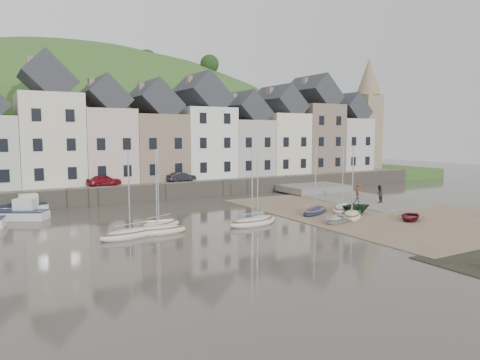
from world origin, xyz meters
TOP-DOWN VIEW (x-y plane):
  - ground at (0.00, 0.00)m, footprint 160.00×160.00m
  - quay_land at (0.00, 32.00)m, footprint 90.00×30.00m
  - quay_street at (0.00, 20.50)m, footprint 70.00×7.00m
  - seawall at (0.00, 17.00)m, footprint 70.00×1.20m
  - beach at (11.00, 0.00)m, footprint 18.00×26.00m
  - slipway at (15.00, 8.00)m, footprint 8.00×18.00m
  - hillside at (-5.00, 60.00)m, footprint 134.40×84.00m
  - townhouse_terrace at (1.76, 24.00)m, footprint 61.05×8.00m
  - church_spire at (34.55, 24.00)m, footprint 4.00×4.00m
  - sailboat_0 at (-8.86, 3.06)m, footprint 4.36×3.04m
  - sailboat_1 at (-11.61, 1.25)m, footprint 4.74×2.39m
  - sailboat_2 at (-9.58, 1.42)m, footprint 4.45×1.93m
  - sailboat_3 at (-2.10, 0.44)m, footprint 4.23×1.74m
  - sailboat_4 at (-1.41, 0.73)m, footprint 4.56×2.86m
  - sailboat_5 at (5.49, 1.93)m, footprint 4.66×3.65m
  - sailboat_6 at (8.78, 1.97)m, footprint 4.86×4.44m
  - sailboat_7 at (6.92, -1.24)m, footprint 3.96×3.82m
  - motorboat_0 at (-17.86, 12.48)m, footprint 4.99×3.86m
  - motorboat_2 at (-17.44, 15.86)m, footprint 4.67×2.11m
  - rowboat_white at (4.26, -2.17)m, footprint 3.89×3.31m
  - rowboat_green at (8.61, 0.02)m, footprint 3.26×2.97m
  - rowboat_red at (10.21, -4.59)m, footprint 3.68×3.41m
  - person_red at (15.04, 6.32)m, footprint 0.70×0.69m
  - person_dark at (14.99, 3.17)m, footprint 1.05×0.92m
  - car_left at (-9.14, 19.50)m, footprint 3.87×2.20m
  - car_right at (-0.19, 19.50)m, footprint 3.53×1.57m

SIDE VIEW (x-z plane):
  - hillside at x=-5.00m, z-range -59.99..24.01m
  - ground at x=0.00m, z-range 0.00..0.00m
  - beach at x=11.00m, z-range 0.00..0.06m
  - slipway at x=15.00m, z-range 0.00..0.12m
  - sailboat_6 at x=8.78m, z-range -2.90..3.42m
  - sailboat_5 at x=5.49m, z-range -2.90..3.42m
  - sailboat_1 at x=-11.61m, z-range -2.90..3.42m
  - sailboat_2 at x=-9.58m, z-range -2.90..3.42m
  - sailboat_4 at x=-1.41m, z-range -2.90..3.42m
  - sailboat_3 at x=-2.10m, z-range -2.89..3.43m
  - sailboat_0 at x=-8.86m, z-range -2.89..3.43m
  - sailboat_7 at x=6.92m, z-range -2.89..3.43m
  - rowboat_red at x=10.21m, z-range 0.06..0.68m
  - rowboat_white at x=4.26m, z-range 0.06..0.74m
  - motorboat_0 at x=-17.86m, z-range -0.27..1.43m
  - motorboat_2 at x=-17.44m, z-range -0.27..1.43m
  - quay_land at x=0.00m, z-range 0.00..1.50m
  - rowboat_green at x=8.61m, z-range 0.06..1.53m
  - seawall at x=0.00m, z-range 0.00..1.80m
  - person_red at x=15.04m, z-range 0.12..1.74m
  - person_dark at x=14.99m, z-range 0.12..1.95m
  - quay_street at x=0.00m, z-range 1.50..1.60m
  - car_right at x=-0.19m, z-range 1.60..2.73m
  - car_left at x=-9.14m, z-range 1.60..2.84m
  - townhouse_terrace at x=1.76m, z-range 0.36..14.29m
  - church_spire at x=34.55m, z-range 2.06..20.06m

